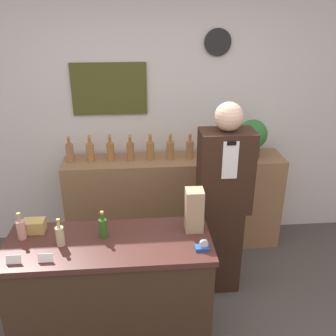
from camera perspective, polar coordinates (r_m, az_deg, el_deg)
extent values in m
cube|color=silver|center=(3.79, -2.07, 8.10)|extent=(5.20, 0.06, 2.70)
cube|color=#44451C|center=(3.69, -8.94, 11.80)|extent=(0.72, 0.02, 0.49)
cylinder|color=black|center=(3.69, 7.59, 18.47)|extent=(0.25, 0.03, 0.25)
cube|color=#8E6642|center=(3.89, 0.96, -5.22)|extent=(2.18, 0.39, 0.97)
cube|color=#382619|center=(2.89, -8.47, -18.70)|extent=(1.37, 0.53, 0.86)
cube|color=#44231E|center=(2.61, -9.06, -11.36)|extent=(1.40, 0.56, 0.04)
cylinder|color=brown|center=(2.85, -8.51, -23.67)|extent=(0.07, 0.07, 0.26)
cylinder|color=brown|center=(2.86, 4.72, -23.09)|extent=(0.07, 0.07, 0.26)
cube|color=#331E14|center=(3.41, 7.93, -11.93)|extent=(0.33, 0.26, 0.79)
cube|color=#331E14|center=(3.04, 8.70, -0.53)|extent=(0.43, 0.26, 0.69)
cube|color=white|center=(2.86, 9.46, 1.15)|extent=(0.12, 0.01, 0.30)
cube|color=black|center=(2.81, 9.66, 3.71)|extent=(0.07, 0.01, 0.03)
sphere|color=#DBB293|center=(2.89, 9.26, 7.73)|extent=(0.22, 0.22, 0.22)
cylinder|color=#4C3D2D|center=(3.78, 12.53, 2.44)|extent=(0.17, 0.17, 0.12)
sphere|color=#2D6B2D|center=(3.72, 12.77, 5.05)|extent=(0.28, 0.28, 0.28)
cube|color=tan|center=(2.62, 4.01, -6.42)|extent=(0.13, 0.12, 0.31)
cube|color=#1E4799|center=(2.50, 5.19, -12.02)|extent=(0.09, 0.06, 0.02)
cylinder|color=silver|center=(2.48, 5.50, -11.38)|extent=(0.06, 0.02, 0.06)
cube|color=white|center=(2.55, -22.49, -12.77)|extent=(0.09, 0.02, 0.06)
cube|color=white|center=(2.49, -18.19, -12.90)|extent=(0.09, 0.02, 0.06)
cube|color=tan|center=(2.80, -19.69, -8.32)|extent=(0.15, 0.10, 0.09)
cylinder|color=tan|center=(2.75, -21.47, -8.77)|extent=(0.06, 0.06, 0.13)
cylinder|color=tan|center=(2.70, -21.76, -7.14)|extent=(0.02, 0.02, 0.05)
cylinder|color=#B29933|center=(2.69, -21.86, -6.56)|extent=(0.02, 0.02, 0.02)
cylinder|color=tan|center=(2.60, -16.12, -9.96)|extent=(0.06, 0.06, 0.13)
cylinder|color=tan|center=(2.55, -16.35, -8.25)|extent=(0.02, 0.02, 0.05)
cylinder|color=#B29933|center=(2.53, -16.43, -7.65)|extent=(0.02, 0.02, 0.02)
cylinder|color=#2D5A1D|center=(2.62, -9.87, -9.02)|extent=(0.06, 0.06, 0.13)
cylinder|color=#2D5A1D|center=(2.57, -10.01, -7.32)|extent=(0.02, 0.02, 0.05)
cylinder|color=#B29933|center=(2.55, -10.06, -6.71)|extent=(0.02, 0.02, 0.02)
cylinder|color=#99653F|center=(3.71, -14.72, 2.23)|extent=(0.07, 0.07, 0.18)
cylinder|color=#99653F|center=(3.67, -14.91, 3.97)|extent=(0.03, 0.03, 0.06)
cylinder|color=#B29933|center=(3.65, -14.97, 4.58)|extent=(0.03, 0.03, 0.02)
cylinder|color=#A36D3A|center=(3.68, -11.75, 2.35)|extent=(0.07, 0.07, 0.18)
cylinder|color=#A36D3A|center=(3.64, -11.91, 4.11)|extent=(0.03, 0.03, 0.06)
cylinder|color=#B29933|center=(3.63, -11.96, 4.73)|extent=(0.03, 0.03, 0.02)
cylinder|color=#A36731|center=(3.66, -8.76, 2.47)|extent=(0.07, 0.07, 0.18)
cylinder|color=#A36731|center=(3.62, -8.87, 4.24)|extent=(0.03, 0.03, 0.06)
cylinder|color=#B29933|center=(3.61, -8.91, 4.86)|extent=(0.03, 0.03, 0.02)
cylinder|color=olive|center=(3.64, -5.74, 2.49)|extent=(0.07, 0.07, 0.18)
cylinder|color=olive|center=(3.60, -5.81, 4.27)|extent=(0.03, 0.03, 0.06)
cylinder|color=#B29933|center=(3.58, -5.84, 4.90)|extent=(0.03, 0.03, 0.02)
cylinder|color=#A06A35|center=(3.64, -2.70, 2.62)|extent=(0.07, 0.07, 0.18)
cylinder|color=#A06A35|center=(3.60, -2.73, 4.40)|extent=(0.03, 0.03, 0.06)
cylinder|color=#B29933|center=(3.59, -2.75, 5.03)|extent=(0.03, 0.03, 0.02)
cylinder|color=olive|center=(3.65, 0.34, 2.67)|extent=(0.07, 0.07, 0.18)
cylinder|color=olive|center=(3.61, 0.35, 4.45)|extent=(0.03, 0.03, 0.06)
cylinder|color=#B29933|center=(3.59, 0.35, 5.08)|extent=(0.03, 0.03, 0.02)
cylinder|color=#9E653B|center=(3.67, 3.34, 2.78)|extent=(0.07, 0.07, 0.18)
cylinder|color=#9E653B|center=(3.63, 3.38, 4.55)|extent=(0.03, 0.03, 0.06)
cylinder|color=#B29933|center=(3.62, 3.40, 5.17)|extent=(0.03, 0.03, 0.02)
cylinder|color=olive|center=(3.71, 6.27, 2.92)|extent=(0.07, 0.07, 0.18)
cylinder|color=olive|center=(3.67, 6.35, 4.67)|extent=(0.03, 0.03, 0.06)
cylinder|color=#B29933|center=(3.66, 6.38, 5.29)|extent=(0.03, 0.03, 0.02)
cylinder|color=#A56E3E|center=(3.75, 9.17, 2.99)|extent=(0.07, 0.07, 0.18)
cylinder|color=#A56E3E|center=(3.71, 9.28, 4.72)|extent=(0.03, 0.03, 0.06)
cylinder|color=#B29933|center=(3.70, 9.33, 5.33)|extent=(0.03, 0.03, 0.02)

